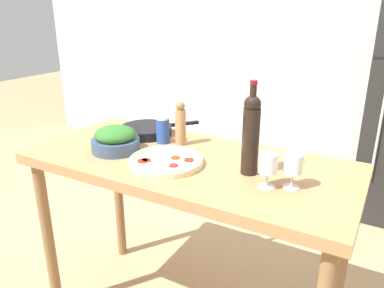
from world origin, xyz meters
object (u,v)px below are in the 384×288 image
at_px(salad_bowl, 115,140).
at_px(homemade_pizza, 166,161).
at_px(salt_canister, 163,130).
at_px(wine_glass_far, 293,165).
at_px(cast_iron_skillet, 147,130).
at_px(wine_bottle, 251,133).
at_px(wine_glass_near, 268,165).
at_px(pepper_mill, 180,124).

bearing_deg(salad_bowl, homemade_pizza, -3.86).
bearing_deg(salad_bowl, salt_canister, 57.26).
relative_size(salad_bowl, homemade_pizza, 0.70).
bearing_deg(salt_canister, wine_glass_far, -14.78).
bearing_deg(wine_glass_far, cast_iron_skillet, 163.57).
relative_size(wine_bottle, salad_bowl, 1.69).
bearing_deg(cast_iron_skillet, wine_glass_far, -16.43).
xyz_separation_m(wine_glass_near, wine_glass_far, (0.08, 0.04, 0.00)).
bearing_deg(homemade_pizza, salt_canister, 126.17).
distance_m(homemade_pizza, salt_canister, 0.28).
bearing_deg(wine_glass_near, homemade_pizza, 179.91).
height_order(wine_glass_near, wine_glass_far, same).
bearing_deg(wine_glass_far, wine_bottle, 165.82).
height_order(wine_glass_far, cast_iron_skillet, wine_glass_far).
relative_size(wine_glass_near, salad_bowl, 0.61).
relative_size(wine_glass_far, pepper_mill, 0.63).
xyz_separation_m(wine_glass_near, homemade_pizza, (-0.45, 0.00, -0.08)).
height_order(wine_glass_near, homemade_pizza, wine_glass_near).
bearing_deg(wine_glass_far, salt_canister, 165.22).
distance_m(wine_bottle, homemade_pizza, 0.39).
height_order(wine_glass_near, salad_bowl, wine_glass_near).
bearing_deg(salad_bowl, cast_iron_skillet, 93.25).
xyz_separation_m(wine_glass_near, cast_iron_skillet, (-0.76, 0.29, -0.07)).
distance_m(pepper_mill, salad_bowl, 0.32).
xyz_separation_m(pepper_mill, homemade_pizza, (0.07, -0.24, -0.09)).
bearing_deg(salad_bowl, wine_glass_near, -1.59).
relative_size(salad_bowl, cast_iron_skillet, 0.61).
bearing_deg(wine_bottle, wine_glass_near, -39.97).
xyz_separation_m(wine_glass_far, pepper_mill, (-0.60, 0.20, 0.01)).
height_order(wine_glass_far, pepper_mill, pepper_mill).
relative_size(wine_bottle, pepper_mill, 1.74).
bearing_deg(wine_bottle, wine_glass_far, -14.18).
bearing_deg(wine_glass_far, pepper_mill, 161.54).
bearing_deg(wine_bottle, cast_iron_skillet, 162.94).
height_order(pepper_mill, salt_canister, pepper_mill).
relative_size(wine_bottle, salt_canister, 2.82).
relative_size(wine_glass_near, wine_glass_far, 1.00).
bearing_deg(cast_iron_skillet, pepper_mill, -11.08).
height_order(wine_bottle, wine_glass_near, wine_bottle).
distance_m(wine_bottle, salad_bowl, 0.65).
height_order(pepper_mill, homemade_pizza, pepper_mill).
bearing_deg(homemade_pizza, cast_iron_skillet, 137.05).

